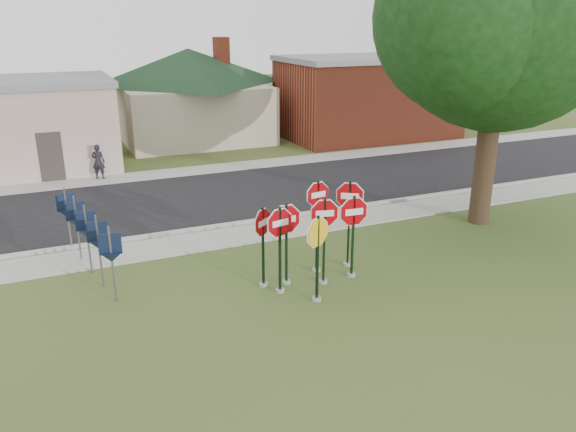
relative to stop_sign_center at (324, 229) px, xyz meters
name	(u,v)px	position (x,y,z in m)	size (l,w,h in m)	color
ground	(338,306)	(-0.27, -1.32, -1.55)	(120.00, 120.00, 0.00)	#33511E
sidewalk_near	(259,233)	(-0.27, 4.18, -1.52)	(60.00, 1.60, 0.06)	#97968E
road	(219,196)	(-0.27, 8.68, -1.53)	(60.00, 7.00, 0.04)	black
sidewalk_far	(192,171)	(-0.27, 12.98, -1.52)	(60.00, 1.60, 0.06)	#97968E
curb	(249,222)	(-0.27, 5.18, -1.48)	(60.00, 0.20, 0.14)	#97968E
stop_sign_center	(324,229)	(0.00, 0.00, 0.00)	(1.01, 0.27, 2.51)	gray
stop_sign_yellow	(318,247)	(-0.60, -0.82, -0.10)	(0.99, 0.44, 2.38)	gray
stop_sign_left	(280,238)	(-1.27, -0.02, -0.05)	(1.02, 0.25, 2.45)	gray
stop_sign_right	(353,225)	(0.92, 0.08, -0.04)	(1.10, 0.24, 2.44)	gray
stop_sign_back_right	(317,214)	(0.17, 0.75, 0.16)	(0.97, 0.24, 2.76)	gray
stop_sign_back_left	(286,232)	(-0.92, 0.39, -0.08)	(1.11, 0.24, 2.39)	gray
stop_sign_far_right	(349,211)	(1.17, 0.75, 0.11)	(0.93, 0.59, 2.65)	gray
stop_sign_far_left	(263,237)	(-1.54, 0.48, -0.15)	(0.83, 0.63, 2.31)	gray
route_sign_row	(87,232)	(-5.67, 3.18, -0.33)	(1.43, 4.63, 2.00)	#59595E
building_house	(189,76)	(1.74, 20.68, 2.10)	(11.60, 11.60, 6.20)	#BBAF95
building_brick	(368,96)	(11.73, 17.18, 0.86)	(10.20, 6.20, 4.75)	maroon
oak_tree	(503,8)	(7.23, 2.18, 5.53)	(11.30, 10.70, 10.93)	#2E2114
bg_tree_right	(432,36)	(21.73, 24.68, 4.03)	(5.60, 5.60, 8.40)	#2E2114
pedestrian	(98,162)	(-4.38, 13.23, -0.71)	(0.56, 0.37, 1.55)	black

